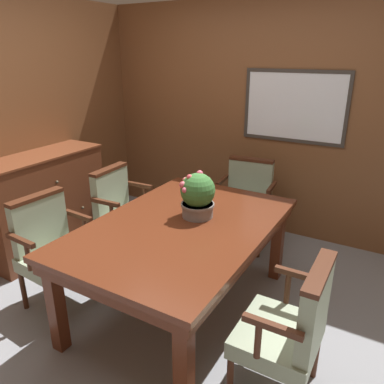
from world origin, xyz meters
name	(u,v)px	position (x,y,z in m)	size (l,w,h in m)	color
ground_plane	(164,307)	(0.00, 0.00, 0.00)	(14.00, 14.00, 0.00)	gray
wall_back	(257,120)	(0.00, 1.84, 1.23)	(7.20, 0.08, 2.45)	brown
dining_table	(182,235)	(0.13, 0.08, 0.65)	(1.21, 1.80, 0.74)	#562614
chair_head_far	(246,199)	(0.12, 1.36, 0.50)	(0.58, 0.49, 0.90)	#472314
chair_left_near	(51,246)	(-0.82, -0.35, 0.50)	(0.48, 0.57, 0.90)	#472314
chair_right_near	(291,326)	(1.08, -0.31, 0.50)	(0.45, 0.56, 0.90)	#472314
chair_left_far	(121,209)	(-0.82, 0.49, 0.50)	(0.47, 0.57, 0.90)	#472314
potted_plant	(198,195)	(0.16, 0.25, 0.92)	(0.26, 0.27, 0.36)	gray
sideboard_cabinet	(45,203)	(-1.60, 0.23, 0.50)	(0.48, 1.28, 1.00)	brown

